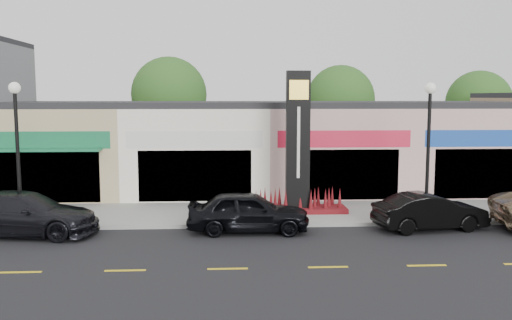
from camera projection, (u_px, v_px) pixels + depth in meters
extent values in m
plane|color=black|center=(228.00, 242.00, 18.97)|extent=(120.00, 120.00, 0.00)
cube|color=gray|center=(227.00, 213.00, 23.28)|extent=(52.00, 4.30, 0.15)
cube|color=gray|center=(228.00, 226.00, 21.05)|extent=(52.00, 0.20, 0.15)
cube|color=tan|center=(72.00, 148.00, 29.67)|extent=(7.00, 10.00, 4.50)
cube|color=#262628|center=(70.00, 104.00, 29.39)|extent=(7.00, 10.00, 0.30)
cube|color=black|center=(42.00, 177.00, 24.86)|extent=(5.25, 0.10, 2.40)
cube|color=#186D43|center=(41.00, 140.00, 24.66)|extent=(6.30, 0.12, 0.80)
cube|color=#186D43|center=(37.00, 150.00, 24.26)|extent=(5.60, 0.90, 0.12)
cube|color=white|center=(200.00, 148.00, 30.04)|extent=(7.00, 10.00, 4.50)
cube|color=#262628|center=(200.00, 104.00, 29.76)|extent=(7.00, 10.00, 0.30)
cube|color=black|center=(195.00, 176.00, 25.23)|extent=(5.25, 0.10, 2.40)
cube|color=silver|center=(195.00, 139.00, 25.03)|extent=(6.30, 0.12, 0.80)
cube|color=#C69997|center=(325.00, 147.00, 30.41)|extent=(7.00, 10.00, 4.50)
cube|color=#262628|center=(326.00, 104.00, 30.13)|extent=(7.00, 10.00, 0.30)
cube|color=black|center=(344.00, 175.00, 25.60)|extent=(5.25, 0.10, 2.40)
cube|color=red|center=(344.00, 139.00, 25.40)|extent=(6.30, 0.12, 0.80)
cube|color=#C69997|center=(447.00, 147.00, 30.78)|extent=(7.00, 10.00, 4.50)
cube|color=#262628|center=(449.00, 104.00, 30.50)|extent=(7.00, 10.00, 0.30)
cube|color=black|center=(488.00, 174.00, 25.97)|extent=(5.25, 0.10, 2.40)
cube|color=#1744A5|center=(490.00, 138.00, 25.77)|extent=(6.30, 0.12, 0.80)
cylinder|color=#382619|center=(170.00, 147.00, 37.92)|extent=(0.36, 0.36, 3.15)
sphere|color=#26581B|center=(169.00, 94.00, 37.50)|extent=(5.20, 5.20, 5.20)
cylinder|color=#382619|center=(339.00, 147.00, 38.57)|extent=(0.36, 0.36, 2.97)
sphere|color=#26581B|center=(340.00, 99.00, 38.17)|extent=(4.80, 4.80, 4.80)
cylinder|color=#382619|center=(476.00, 148.00, 39.10)|extent=(0.36, 0.36, 2.80)
sphere|color=#26581B|center=(478.00, 103.00, 38.73)|extent=(4.60, 4.60, 4.60)
cylinder|color=black|center=(21.00, 220.00, 21.00)|extent=(0.32, 0.32, 0.30)
cylinder|color=black|center=(18.00, 156.00, 20.71)|extent=(0.14, 0.14, 5.00)
sphere|color=silver|center=(14.00, 88.00, 20.41)|extent=(0.44, 0.44, 0.44)
cylinder|color=black|center=(426.00, 215.00, 21.84)|extent=(0.32, 0.32, 0.30)
cylinder|color=black|center=(428.00, 154.00, 21.55)|extent=(0.14, 0.14, 5.00)
sphere|color=silver|center=(430.00, 88.00, 21.25)|extent=(0.44, 0.44, 0.44)
cube|color=#5C0F18|center=(297.00, 209.00, 23.27)|extent=(4.20, 1.30, 0.20)
cube|color=black|center=(298.00, 142.00, 22.93)|extent=(1.00, 0.40, 6.00)
cube|color=yellow|center=(299.00, 90.00, 22.46)|extent=(0.80, 0.05, 0.80)
cube|color=silver|center=(298.00, 143.00, 22.72)|extent=(0.12, 0.04, 3.00)
imported|color=black|center=(23.00, 214.00, 19.84)|extent=(2.90, 5.72, 1.59)
imported|color=black|center=(248.00, 212.00, 20.31)|extent=(1.99, 4.62, 1.55)
imported|color=black|center=(430.00, 212.00, 20.65)|extent=(2.10, 4.44, 1.41)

